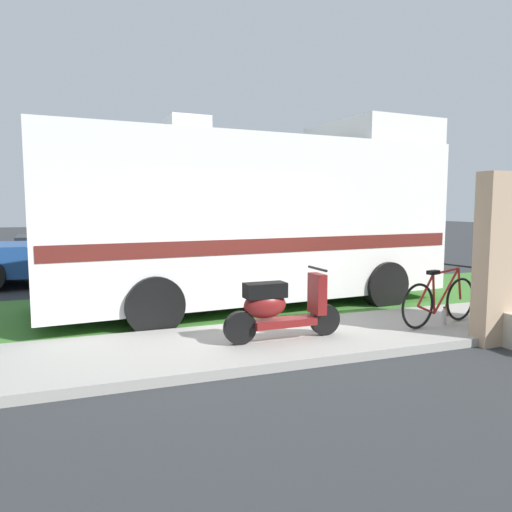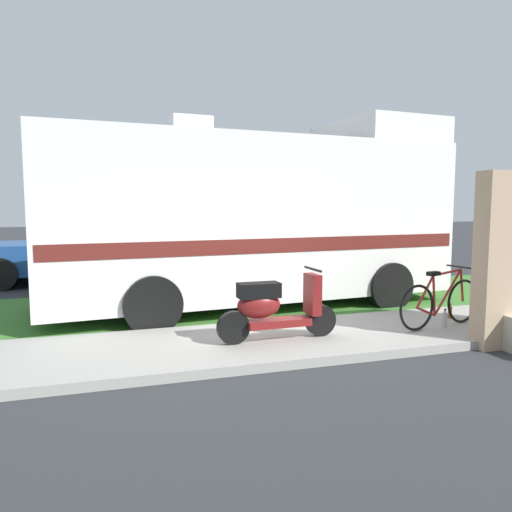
{
  "view_description": "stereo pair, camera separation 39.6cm",
  "coord_description": "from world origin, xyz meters",
  "px_view_note": "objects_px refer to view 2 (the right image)",
  "views": [
    {
      "loc": [
        -2.44,
        -7.26,
        1.95
      ],
      "look_at": [
        0.35,
        0.3,
        1.1
      ],
      "focal_mm": 34.08,
      "sensor_mm": 36.0,
      "label": 1
    },
    {
      "loc": [
        -2.07,
        -7.39,
        1.95
      ],
      "look_at": [
        0.35,
        0.3,
        1.1
      ],
      "focal_mm": 34.08,
      "sensor_mm": 36.0,
      "label": 2
    }
  ],
  "objects_px": {
    "bottle_green": "(450,312)",
    "scooter": "(274,307)",
    "motorhome_rv": "(254,217)",
    "bottle_spare": "(445,319)",
    "pickup_truck_near": "(97,245)",
    "bicycle": "(441,302)",
    "pickup_truck_far": "(133,235)"
  },
  "relations": [
    {
      "from": "motorhome_rv",
      "to": "pickup_truck_near",
      "type": "height_order",
      "value": "motorhome_rv"
    },
    {
      "from": "scooter",
      "to": "pickup_truck_near",
      "type": "relative_size",
      "value": 0.33
    },
    {
      "from": "bottle_green",
      "to": "pickup_truck_near",
      "type": "bearing_deg",
      "value": 129.63
    },
    {
      "from": "bottle_spare",
      "to": "pickup_truck_far",
      "type": "bearing_deg",
      "value": 109.71
    },
    {
      "from": "bottle_green",
      "to": "bottle_spare",
      "type": "bearing_deg",
      "value": -135.46
    },
    {
      "from": "pickup_truck_near",
      "to": "bicycle",
      "type": "bearing_deg",
      "value": -54.82
    },
    {
      "from": "motorhome_rv",
      "to": "bottle_spare",
      "type": "height_order",
      "value": "motorhome_rv"
    },
    {
      "from": "pickup_truck_far",
      "to": "pickup_truck_near",
      "type": "bearing_deg",
      "value": -106.71
    },
    {
      "from": "bottle_green",
      "to": "bicycle",
      "type": "bearing_deg",
      "value": -141.23
    },
    {
      "from": "motorhome_rv",
      "to": "pickup_truck_far",
      "type": "height_order",
      "value": "motorhome_rv"
    },
    {
      "from": "scooter",
      "to": "motorhome_rv",
      "type": "bearing_deg",
      "value": 78.13
    },
    {
      "from": "pickup_truck_far",
      "to": "bottle_green",
      "type": "distance_m",
      "value": 11.33
    },
    {
      "from": "motorhome_rv",
      "to": "bicycle",
      "type": "height_order",
      "value": "motorhome_rv"
    },
    {
      "from": "bottle_green",
      "to": "scooter",
      "type": "bearing_deg",
      "value": -173.53
    },
    {
      "from": "motorhome_rv",
      "to": "bottle_green",
      "type": "height_order",
      "value": "motorhome_rv"
    },
    {
      "from": "bottle_green",
      "to": "bottle_spare",
      "type": "relative_size",
      "value": 0.87
    },
    {
      "from": "pickup_truck_far",
      "to": "bottle_green",
      "type": "xyz_separation_m",
      "value": [
        4.37,
        -10.43,
        -0.71
      ]
    },
    {
      "from": "motorhome_rv",
      "to": "scooter",
      "type": "bearing_deg",
      "value": -101.87
    },
    {
      "from": "pickup_truck_far",
      "to": "bottle_spare",
      "type": "xyz_separation_m",
      "value": [
        3.9,
        -10.89,
        -0.69
      ]
    },
    {
      "from": "bicycle",
      "to": "bottle_spare",
      "type": "distance_m",
      "value": 0.27
    },
    {
      "from": "bicycle",
      "to": "bottle_spare",
      "type": "relative_size",
      "value": 5.95
    },
    {
      "from": "motorhome_rv",
      "to": "bottle_green",
      "type": "xyz_separation_m",
      "value": [
        2.6,
        -2.31,
        -1.5
      ]
    },
    {
      "from": "scooter",
      "to": "pickup_truck_near",
      "type": "bearing_deg",
      "value": 108.46
    },
    {
      "from": "bicycle",
      "to": "pickup_truck_near",
      "type": "distance_m",
      "value": 8.66
    },
    {
      "from": "motorhome_rv",
      "to": "bottle_green",
      "type": "relative_size",
      "value": 31.55
    },
    {
      "from": "scooter",
      "to": "bottle_green",
      "type": "height_order",
      "value": "scooter"
    },
    {
      "from": "motorhome_rv",
      "to": "pickup_truck_near",
      "type": "distance_m",
      "value": 5.28
    },
    {
      "from": "bottle_green",
      "to": "bottle_spare",
      "type": "height_order",
      "value": "bottle_spare"
    },
    {
      "from": "bicycle",
      "to": "bottle_green",
      "type": "relative_size",
      "value": 6.86
    },
    {
      "from": "pickup_truck_near",
      "to": "pickup_truck_far",
      "type": "bearing_deg",
      "value": 73.29
    },
    {
      "from": "motorhome_rv",
      "to": "bicycle",
      "type": "distance_m",
      "value": 3.65
    },
    {
      "from": "pickup_truck_far",
      "to": "bottle_spare",
      "type": "bearing_deg",
      "value": -70.29
    }
  ]
}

